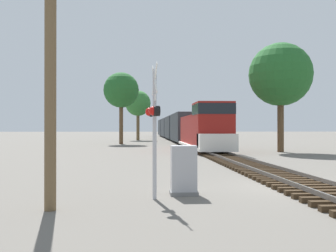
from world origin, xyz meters
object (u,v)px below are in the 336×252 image
(freight_train, at_px, (175,128))
(crossing_signal_near, at_px, (154,119))
(utility_pole, at_px, (50,22))
(relay_cabinet, at_px, (184,170))
(tree_deep_background, at_px, (138,104))
(tree_far_right, at_px, (281,75))
(tree_mid_background, at_px, (121,90))

(freight_train, bearing_deg, crossing_signal_near, -95.49)
(utility_pole, bearing_deg, freight_train, 82.01)
(relay_cabinet, height_order, tree_deep_background, tree_deep_background)
(tree_far_right, distance_m, tree_mid_background, 23.09)
(tree_deep_background, bearing_deg, freight_train, 11.03)
(freight_train, distance_m, relay_cabinet, 55.75)
(tree_mid_background, distance_m, tree_deep_background, 15.51)
(crossing_signal_near, xyz_separation_m, relay_cabinet, (0.97, 0.71, -1.62))
(crossing_signal_near, relative_size, tree_deep_background, 0.48)
(crossing_signal_near, bearing_deg, utility_pole, -69.68)
(crossing_signal_near, distance_m, tree_mid_background, 40.05)
(crossing_signal_near, xyz_separation_m, tree_deep_background, (-0.99, 55.02, 3.83))
(tree_mid_background, bearing_deg, tree_deep_background, 82.45)
(freight_train, distance_m, tree_far_right, 35.23)
(freight_train, bearing_deg, tree_far_right, -79.50)
(utility_pole, relative_size, tree_mid_background, 1.01)
(relay_cabinet, xyz_separation_m, tree_far_right, (10.80, 21.23, 5.98))
(freight_train, xyz_separation_m, utility_pole, (-8.10, -57.68, 2.77))
(utility_pole, bearing_deg, tree_mid_background, 90.47)
(tree_far_right, relative_size, tree_mid_background, 1.02)
(tree_deep_background, bearing_deg, tree_mid_background, -97.55)
(tree_far_right, xyz_separation_m, tree_mid_background, (-14.80, 17.73, 0.22))
(crossing_signal_near, bearing_deg, tree_far_right, 144.45)
(utility_pole, xyz_separation_m, tree_mid_background, (-0.34, 41.08, 2.14))
(crossing_signal_near, height_order, tree_far_right, tree_far_right)
(utility_pole, bearing_deg, relay_cabinet, 30.11)
(freight_train, distance_m, tree_mid_background, 19.26)
(freight_train, relative_size, tree_deep_background, 9.15)
(utility_pole, xyz_separation_m, tree_far_right, (14.46, 23.35, 1.92))
(freight_train, height_order, crossing_signal_near, freight_train)
(tree_far_right, bearing_deg, tree_deep_background, 111.10)
(relay_cabinet, relative_size, tree_mid_background, 0.17)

